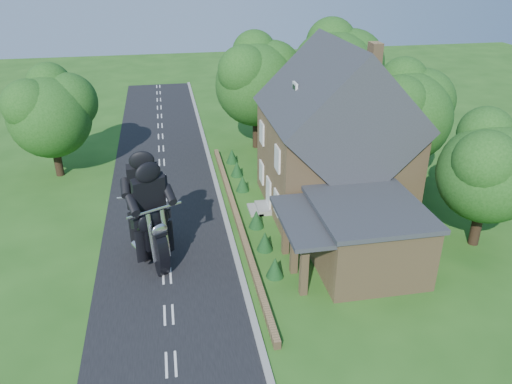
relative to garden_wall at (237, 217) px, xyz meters
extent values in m
plane|color=#245417|center=(-4.30, -5.00, -0.20)|extent=(120.00, 120.00, 0.00)
cube|color=black|center=(-4.30, -5.00, -0.19)|extent=(7.00, 80.00, 0.02)
cube|color=gray|center=(-0.65, -5.00, -0.14)|extent=(0.30, 80.00, 0.12)
cube|color=olive|center=(0.00, 0.00, 0.00)|extent=(0.30, 22.00, 0.40)
cube|color=olive|center=(6.20, 1.00, 2.80)|extent=(8.00, 8.00, 6.00)
cube|color=#2A2C32|center=(6.20, 1.00, 5.80)|extent=(8.48, 8.64, 8.48)
cube|color=olive|center=(8.20, 1.00, 9.00)|extent=(0.60, 0.90, 1.60)
cube|color=white|center=(3.60, 1.00, 7.30)|extent=(0.12, 0.80, 0.90)
cube|color=black|center=(3.54, 1.00, 7.30)|extent=(0.04, 0.55, 0.65)
cube|color=white|center=(2.14, 1.00, 0.85)|extent=(0.10, 1.10, 2.10)
cube|color=gray|center=(1.80, 1.00, -0.05)|extent=(0.80, 1.60, 0.30)
cube|color=gray|center=(1.30, 1.00, -0.12)|extent=(0.80, 1.60, 0.15)
cube|color=white|center=(2.14, -1.20, 1.40)|extent=(0.10, 1.10, 1.40)
cube|color=black|center=(2.12, -1.20, 1.40)|extent=(0.04, 0.92, 1.22)
cube|color=white|center=(2.14, 3.20, 1.40)|extent=(0.10, 1.10, 1.40)
cube|color=black|center=(2.12, 3.20, 1.40)|extent=(0.04, 0.92, 1.22)
cube|color=white|center=(2.14, -1.20, 4.10)|extent=(0.10, 1.10, 1.40)
cube|color=black|center=(2.12, -1.20, 4.10)|extent=(0.04, 0.92, 1.22)
cube|color=white|center=(2.14, 3.20, 4.10)|extent=(0.10, 1.10, 1.40)
cube|color=black|center=(2.12, 3.20, 4.10)|extent=(0.04, 0.92, 1.22)
cube|color=olive|center=(5.70, -5.80, 1.40)|extent=(5.00, 5.60, 3.20)
cube|color=#2A2C32|center=(5.70, -5.80, 3.12)|extent=(5.30, 5.94, 0.24)
cube|color=#2A2C32|center=(2.60, -5.80, 2.75)|extent=(2.60, 5.32, 0.22)
cube|color=olive|center=(2.00, -7.60, 1.20)|extent=(0.35, 0.35, 2.80)
cube|color=olive|center=(2.00, -5.80, 1.20)|extent=(0.35, 0.35, 2.80)
cube|color=olive|center=(2.00, -4.00, 1.20)|extent=(0.35, 0.35, 2.80)
cylinder|color=black|center=(12.70, -5.00, 1.20)|extent=(0.56, 0.56, 2.80)
sphere|color=#1A4614|center=(12.70, -5.00, 4.03)|extent=(5.20, 5.20, 5.20)
sphere|color=#1A4614|center=(13.87, -4.48, 4.81)|extent=(3.74, 3.74, 3.74)
sphere|color=#1A4614|center=(11.79, -5.78, 5.07)|extent=(3.22, 3.22, 3.22)
sphere|color=#1A4614|center=(12.80, -3.96, 5.85)|extent=(2.86, 2.86, 2.86)
cylinder|color=black|center=(12.20, 3.50, 1.30)|extent=(0.56, 0.56, 3.00)
sphere|color=#1A4614|center=(12.20, 3.50, 4.45)|extent=(6.00, 6.00, 6.00)
sphere|color=#1A4614|center=(13.55, 4.10, 5.35)|extent=(4.32, 4.32, 4.32)
sphere|color=#1A4614|center=(11.15, 2.60, 5.65)|extent=(3.72, 3.72, 3.72)
sphere|color=#1A4614|center=(12.30, 4.70, 6.55)|extent=(3.30, 3.30, 3.30)
cylinder|color=black|center=(9.70, 11.00, 1.60)|extent=(0.56, 0.56, 3.60)
sphere|color=#1A4614|center=(9.70, 11.00, 5.38)|extent=(7.20, 7.20, 7.20)
sphere|color=#1A4614|center=(11.32, 11.72, 6.46)|extent=(5.18, 5.18, 5.18)
sphere|color=#1A4614|center=(8.44, 9.92, 6.82)|extent=(4.46, 4.46, 4.46)
sphere|color=#1A4614|center=(9.80, 12.44, 7.90)|extent=(3.96, 3.96, 3.96)
cylinder|color=black|center=(3.70, 12.00, 1.50)|extent=(0.56, 0.56, 3.40)
sphere|color=#1A4614|center=(3.70, 12.00, 4.96)|extent=(6.40, 6.40, 6.40)
sphere|color=#1A4614|center=(5.14, 12.64, 5.92)|extent=(4.61, 4.61, 4.61)
sphere|color=#1A4614|center=(2.58, 11.04, 6.24)|extent=(3.97, 3.97, 3.97)
sphere|color=#1A4614|center=(3.80, 13.28, 7.20)|extent=(3.52, 3.52, 3.52)
cylinder|color=black|center=(-11.30, 9.00, 1.20)|extent=(0.56, 0.56, 2.80)
sphere|color=#1A4614|center=(-11.30, 9.00, 4.14)|extent=(5.60, 5.60, 5.60)
sphere|color=#1A4614|center=(-10.04, 9.56, 4.98)|extent=(4.03, 4.03, 4.03)
sphere|color=#1A4614|center=(-12.28, 8.16, 5.26)|extent=(3.47, 3.47, 3.47)
sphere|color=#1A4614|center=(-11.20, 10.12, 6.10)|extent=(3.08, 3.08, 3.08)
cone|color=#113515|center=(1.00, -6.00, 0.35)|extent=(0.90, 0.90, 1.10)
cone|color=#113515|center=(1.00, -3.50, 0.35)|extent=(0.90, 0.90, 1.10)
cone|color=#113515|center=(1.00, -1.00, 0.35)|extent=(0.90, 0.90, 1.10)
cone|color=#113515|center=(1.00, 4.00, 0.35)|extent=(0.90, 0.90, 1.10)
cone|color=#113515|center=(1.00, 6.50, 0.35)|extent=(0.90, 0.90, 1.10)
cone|color=#113515|center=(1.00, 9.00, 0.35)|extent=(0.90, 0.90, 1.10)
camera|label=1|loc=(-3.72, -26.00, 14.47)|focal=35.00mm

